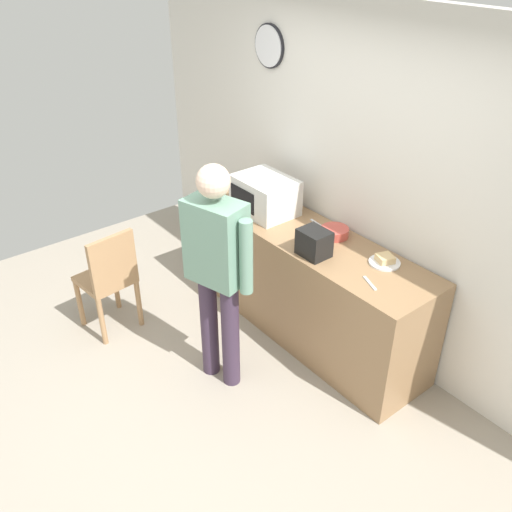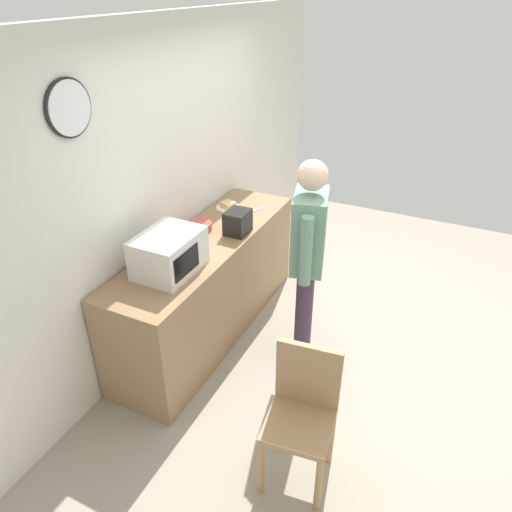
{
  "view_description": "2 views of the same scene",
  "coord_description": "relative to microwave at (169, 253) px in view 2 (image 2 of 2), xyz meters",
  "views": [
    {
      "loc": [
        2.41,
        -1.4,
        3.0
      ],
      "look_at": [
        -0.3,
        0.74,
        0.89
      ],
      "focal_mm": 38.55,
      "sensor_mm": 36.0,
      "label": 1
    },
    {
      "loc": [
        -3.21,
        -0.67,
        2.79
      ],
      "look_at": [
        -0.28,
        0.74,
        0.9
      ],
      "focal_mm": 33.54,
      "sensor_mm": 36.0,
      "label": 2
    }
  ],
  "objects": [
    {
      "name": "spoon_utensil",
      "position": [
        0.43,
        0.19,
        -0.15
      ],
      "size": [
        0.17,
        0.04,
        0.01
      ],
      "primitive_type": "cube",
      "rotation": [
        0.0,
        0.0,
        3.01
      ],
      "color": "silver",
      "rests_on": "kitchen_counter"
    },
    {
      "name": "person_standing",
      "position": [
        0.55,
        -0.87,
        -0.05
      ],
      "size": [
        0.57,
        0.34,
        1.73
      ],
      "color": "#3C2D42",
      "rests_on": "ground_plane"
    },
    {
      "name": "back_wall",
      "position": [
        0.77,
        0.39,
        0.24
      ],
      "size": [
        5.4,
        0.13,
        2.6
      ],
      "color": "silver",
      "rests_on": "ground_plane"
    },
    {
      "name": "toaster",
      "position": [
        0.76,
        -0.17,
        -0.05
      ],
      "size": [
        0.22,
        0.18,
        0.2
      ],
      "primitive_type": "cube",
      "color": "black",
      "rests_on": "kitchen_counter"
    },
    {
      "name": "salad_bowl",
      "position": [
        0.66,
        0.15,
        -0.12
      ],
      "size": [
        0.22,
        0.22,
        0.07
      ],
      "primitive_type": "cylinder",
      "color": "#C64C42",
      "rests_on": "kitchen_counter"
    },
    {
      "name": "kitchen_counter",
      "position": [
        0.53,
        0.01,
        -0.61
      ],
      "size": [
        2.22,
        0.62,
        0.92
      ],
      "primitive_type": "cube",
      "color": "#93704C",
      "rests_on": "ground_plane"
    },
    {
      "name": "wooden_chair",
      "position": [
        -0.47,
        -1.24,
        -0.54
      ],
      "size": [
        0.44,
        0.44,
        0.94
      ],
      "color": "#A87F56",
      "rests_on": "ground_plane"
    },
    {
      "name": "sandwich_plate",
      "position": [
        1.16,
        0.15,
        -0.13
      ],
      "size": [
        0.22,
        0.22,
        0.07
      ],
      "color": "white",
      "rests_on": "kitchen_counter"
    },
    {
      "name": "fork_utensil",
      "position": [
        1.27,
        -0.12,
        -0.15
      ],
      "size": [
        0.17,
        0.08,
        0.01
      ],
      "primitive_type": "cube",
      "rotation": [
        0.0,
        0.0,
        2.77
      ],
      "color": "silver",
      "rests_on": "kitchen_counter"
    },
    {
      "name": "microwave",
      "position": [
        0.0,
        0.0,
        0.0
      ],
      "size": [
        0.5,
        0.39,
        0.3
      ],
      "color": "silver",
      "rests_on": "kitchen_counter"
    },
    {
      "name": "ground_plane",
      "position": [
        0.77,
        -1.21,
        -1.07
      ],
      "size": [
        6.0,
        6.0,
        0.0
      ],
      "primitive_type": "plane",
      "color": "#9E9384"
    }
  ]
}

